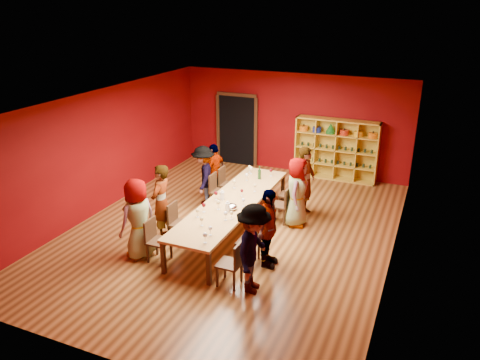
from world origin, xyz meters
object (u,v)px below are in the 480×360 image
object	(u,v)px
person_right_1	(268,228)
chair_person_right_3	(283,203)
person_left_0	(138,219)
chair_person_right_1	(252,240)
tasting_table	(232,203)
person_right_4	(306,181)
shelving_unit	(336,146)
person_right_0	(254,249)
person_right_3	(297,192)
person_left_4	(215,171)
wine_bottle	(259,174)
chair_person_left_0	(155,238)
person_left_1	(161,202)
person_left_3	(203,176)
chair_person_right_0	(233,262)
chair_person_left_1	(177,220)
chair_person_left_3	(217,189)
chair_person_right_4	(291,193)
spittoon_bowl	(231,207)
chair_person_left_4	(226,182)

from	to	relation	value
person_right_1	chair_person_right_3	distance (m)	2.02
person_left_0	chair_person_right_1	size ratio (longest dim) A/B	1.91
tasting_table	chair_person_right_1	xyz separation A→B (m)	(0.91, -1.08, -0.20)
person_right_1	person_right_4	size ratio (longest dim) A/B	0.94
shelving_unit	person_right_0	xyz separation A→B (m)	(-0.09, -6.32, -0.13)
shelving_unit	person_right_3	distance (m)	3.44
person_right_1	person_right_3	world-z (taller)	person_right_3
person_left_4	wine_bottle	world-z (taller)	person_left_4
person_right_0	person_right_1	size ratio (longest dim) A/B	1.04
person_left_4	person_right_0	bearing A→B (deg)	42.69
chair_person_left_0	person_left_1	bearing A→B (deg)	113.76
person_left_3	person_right_4	distance (m)	2.59
person_left_4	chair_person_right_0	bearing A→B (deg)	38.25
chair_person_right_0	person_right_1	xyz separation A→B (m)	(0.33, 0.92, 0.32)
chair_person_right_3	tasting_table	bearing A→B (deg)	-135.75
person_left_1	chair_person_right_0	xyz separation A→B (m)	(2.20, -1.09, -0.36)
chair_person_left_1	person_right_1	size ratio (longest dim) A/B	0.55
person_right_0	chair_person_left_3	bearing A→B (deg)	30.49
person_left_1	chair_person_right_3	bearing A→B (deg)	124.78
person_left_3	person_right_0	distance (m)	4.01
chair_person_left_0	person_left_0	bearing A→B (deg)	180.00
chair_person_right_0	person_right_4	distance (m)	3.59
chair_person_right_3	chair_person_right_4	size ratio (longest dim) A/B	1.00
chair_person_left_0	spittoon_bowl	distance (m)	1.76
person_left_1	person_left_3	distance (m)	1.98
chair_person_right_3	chair_person_right_4	distance (m)	0.67
person_left_0	person_right_0	bearing A→B (deg)	102.63
chair_person_left_1	person_left_4	world-z (taller)	person_left_4
tasting_table	chair_person_right_4	distance (m)	1.81
person_right_0	shelving_unit	bearing A→B (deg)	-6.22
chair_person_left_1	chair_person_right_3	xyz separation A→B (m)	(1.82, 1.80, 0.00)
person_left_0	spittoon_bowl	world-z (taller)	person_left_0
person_right_3	person_right_4	size ratio (longest dim) A/B	0.96
person_left_3	person_right_0	size ratio (longest dim) A/B	0.93
person_left_4	person_right_0	world-z (taller)	person_right_0
tasting_table	chair_person_left_0	bearing A→B (deg)	-117.06
person_left_0	chair_person_right_1	bearing A→B (deg)	124.98
person_left_3	person_right_1	size ratio (longest dim) A/B	0.97
person_right_1	person_left_3	bearing A→B (deg)	46.78
chair_person_right_4	person_right_4	bearing A→B (deg)	0.00
chair_person_left_3	person_right_4	size ratio (longest dim) A/B	0.52
person_left_0	person_left_3	distance (m)	2.85
chair_person_right_3	person_left_0	bearing A→B (deg)	-129.56
chair_person_left_0	person_right_0	world-z (taller)	person_right_0
tasting_table	chair_person_left_3	distance (m)	1.41
person_left_4	chair_person_right_1	bearing A→B (deg)	46.09
person_right_0	person_left_3	bearing A→B (deg)	34.82
chair_person_right_3	person_right_0	bearing A→B (deg)	-82.18
chair_person_right_1	chair_person_right_4	bearing A→B (deg)	90.00
person_right_0	chair_person_left_4	bearing A→B (deg)	26.22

